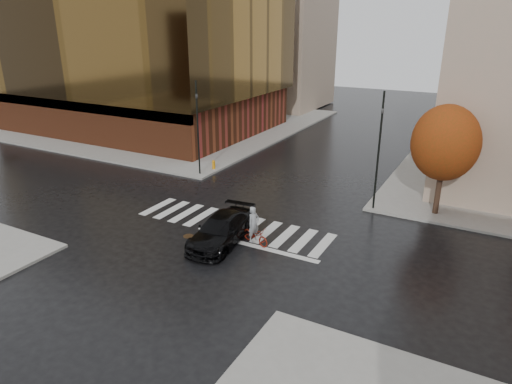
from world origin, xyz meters
TOP-DOWN VIEW (x-y plane):
  - ground at (0.00, 0.00)m, footprint 120.00×120.00m
  - sidewalk_nw at (-21.00, 21.00)m, footprint 30.00×30.00m
  - crosswalk at (0.00, 0.50)m, footprint 12.00×3.00m
  - office_glass at (-22.00, 17.99)m, footprint 27.00×19.00m
  - building_nw_far at (-16.00, 37.00)m, footprint 14.00×12.00m
  - tree_ne_a at (10.00, 7.40)m, footprint 3.80×3.80m
  - sedan at (0.71, -1.80)m, footprint 2.56×5.26m
  - cyclist at (2.27, -1.00)m, footprint 1.90×1.16m
  - traffic_light_nw at (-6.78, 6.88)m, footprint 0.19×0.16m
  - traffic_light_ne at (6.53, 6.40)m, footprint 0.16×0.19m
  - fire_hydrant at (-6.50, 8.35)m, footprint 0.25×0.25m
  - manhole at (-1.30, -2.00)m, footprint 0.66×0.66m

SIDE VIEW (x-z plane):
  - ground at x=0.00m, z-range 0.00..0.00m
  - crosswalk at x=0.00m, z-range 0.00..0.01m
  - manhole at x=-1.30m, z-range 0.00..0.01m
  - sidewalk_nw at x=-21.00m, z-range 0.00..0.15m
  - fire_hydrant at x=-6.50m, z-range 0.18..0.89m
  - cyclist at x=2.27m, z-range -0.32..1.71m
  - sedan at x=0.71m, z-range 0.00..1.48m
  - traffic_light_nw at x=-6.78m, z-range 0.58..7.46m
  - traffic_light_ne at x=6.53m, z-range 0.62..7.74m
  - tree_ne_a at x=10.00m, z-range 1.20..7.71m
  - office_glass at x=-22.00m, z-range 0.28..16.28m
  - building_nw_far at x=-16.00m, z-range 0.15..20.15m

